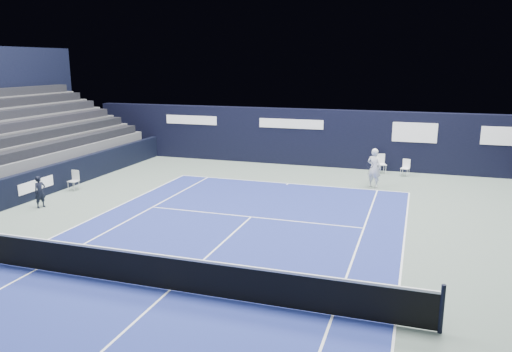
{
  "coord_description": "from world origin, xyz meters",
  "views": [
    {
      "loc": [
        5.67,
        -10.32,
        5.62
      ],
      "look_at": [
        -0.19,
        7.55,
        1.3
      ],
      "focal_mm": 35.0,
      "sensor_mm": 36.0,
      "label": 1
    }
  ],
  "objects_px": {
    "tennis_net": "(169,272)",
    "tennis_player": "(374,168)",
    "folding_chair_back_b": "(406,166)",
    "folding_chair_back_a": "(381,162)",
    "line_judge_chair": "(74,179)"
  },
  "relations": [
    {
      "from": "line_judge_chair",
      "to": "tennis_net",
      "type": "distance_m",
      "value": 11.75
    },
    {
      "from": "tennis_player",
      "to": "folding_chair_back_a",
      "type": "bearing_deg",
      "value": 88.66
    },
    {
      "from": "folding_chair_back_a",
      "to": "line_judge_chair",
      "type": "bearing_deg",
      "value": -169.31
    },
    {
      "from": "folding_chair_back_a",
      "to": "tennis_net",
      "type": "xyz_separation_m",
      "value": [
        -3.96,
        -15.62,
        -0.05
      ]
    },
    {
      "from": "line_judge_chair",
      "to": "folding_chair_back_b",
      "type": "bearing_deg",
      "value": 30.14
    },
    {
      "from": "folding_chair_back_b",
      "to": "tennis_player",
      "type": "bearing_deg",
      "value": -98.15
    },
    {
      "from": "folding_chair_back_b",
      "to": "tennis_net",
      "type": "bearing_deg",
      "value": -92.62
    },
    {
      "from": "folding_chair_back_b",
      "to": "line_judge_chair",
      "type": "distance_m",
      "value": 15.91
    },
    {
      "from": "line_judge_chair",
      "to": "tennis_player",
      "type": "relative_size",
      "value": 0.49
    },
    {
      "from": "folding_chair_back_a",
      "to": "folding_chair_back_b",
      "type": "relative_size",
      "value": 1.16
    },
    {
      "from": "folding_chair_back_a",
      "to": "line_judge_chair",
      "type": "relative_size",
      "value": 1.11
    },
    {
      "from": "folding_chair_back_a",
      "to": "tennis_net",
      "type": "height_order",
      "value": "tennis_net"
    },
    {
      "from": "folding_chair_back_a",
      "to": "tennis_player",
      "type": "height_order",
      "value": "tennis_player"
    },
    {
      "from": "tennis_net",
      "to": "tennis_player",
      "type": "xyz_separation_m",
      "value": [
        3.88,
        12.39,
        0.4
      ]
    },
    {
      "from": "folding_chair_back_a",
      "to": "line_judge_chair",
      "type": "distance_m",
      "value": 15.0
    }
  ]
}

